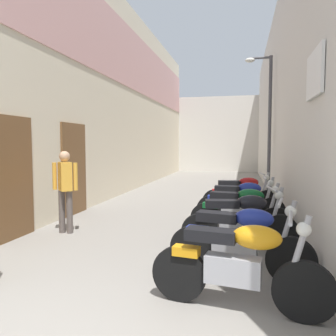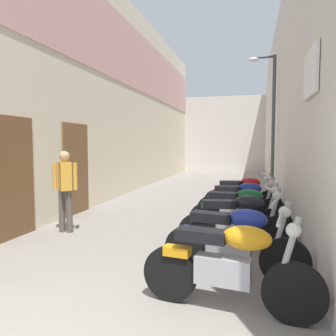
{
  "view_description": "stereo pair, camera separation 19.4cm",
  "coord_description": "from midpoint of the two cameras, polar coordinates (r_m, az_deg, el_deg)",
  "views": [
    {
      "loc": [
        1.54,
        -1.62,
        1.69
      ],
      "look_at": [
        0.01,
        5.1,
        1.2
      ],
      "focal_mm": 35.16,
      "sensor_mm": 36.0,
      "label": 1
    },
    {
      "loc": [
        1.72,
        -1.58,
        1.69
      ],
      "look_at": [
        0.01,
        5.1,
        1.2
      ],
      "focal_mm": 35.16,
      "sensor_mm": 36.0,
      "label": 2
    }
  ],
  "objects": [
    {
      "name": "motorcycle_fourth",
      "position": [
        6.13,
        11.58,
        -7.21
      ],
      "size": [
        1.85,
        0.58,
        1.04
      ],
      "color": "black",
      "rests_on": "ground"
    },
    {
      "name": "motorcycle_second",
      "position": [
        4.32,
        11.04,
        -12.0
      ],
      "size": [
        1.84,
        0.58,
        1.04
      ],
      "color": "black",
      "rests_on": "ground"
    },
    {
      "name": "motorcycle_nearest",
      "position": [
        3.5,
        10.58,
        -15.88
      ],
      "size": [
        1.84,
        0.58,
        1.04
      ],
      "color": "black",
      "rests_on": "ground"
    },
    {
      "name": "motorcycle_third",
      "position": [
        5.35,
        11.4,
        -8.86
      ],
      "size": [
        1.84,
        0.58,
        1.04
      ],
      "color": "black",
      "rests_on": "ground"
    },
    {
      "name": "street_lamp",
      "position": [
        10.29,
        16.17,
        8.64
      ],
      "size": [
        0.79,
        0.18,
        4.3
      ],
      "color": "#47474C",
      "rests_on": "ground"
    },
    {
      "name": "pedestrian_mid_alley",
      "position": [
        6.58,
        -18.21,
        -2.88
      ],
      "size": [
        0.52,
        0.39,
        1.57
      ],
      "color": "#564C47",
      "rests_on": "ground"
    },
    {
      "name": "ground_plane",
      "position": [
        9.43,
        2.65,
        -6.26
      ],
      "size": [
        35.06,
        35.06,
        0.0
      ],
      "primitive_type": "plane",
      "color": "gray"
    },
    {
      "name": "motorcycle_sixth",
      "position": [
        8.14,
        11.9,
        -4.41
      ],
      "size": [
        1.84,
        0.58,
        1.04
      ],
      "color": "black",
      "rests_on": "ground"
    },
    {
      "name": "motorcycle_fifth",
      "position": [
        7.09,
        11.76,
        -5.67
      ],
      "size": [
        1.85,
        0.58,
        1.04
      ],
      "color": "black",
      "rests_on": "ground"
    },
    {
      "name": "building_left",
      "position": [
        11.99,
        -8.42,
        11.98
      ],
      "size": [
        0.45,
        19.06,
        6.64
      ],
      "color": "beige",
      "rests_on": "ground"
    },
    {
      "name": "building_far_end",
      "position": [
        21.73,
        8.53,
        5.73
      ],
      "size": [
        7.91,
        2.0,
        4.67
      ],
      "primitive_type": "cube",
      "color": "beige",
      "rests_on": "ground"
    },
    {
      "name": "building_right",
      "position": [
        11.25,
        18.26,
        10.34
      ],
      "size": [
        0.45,
        19.06,
        5.91
      ],
      "color": "beige",
      "rests_on": "ground"
    }
  ]
}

